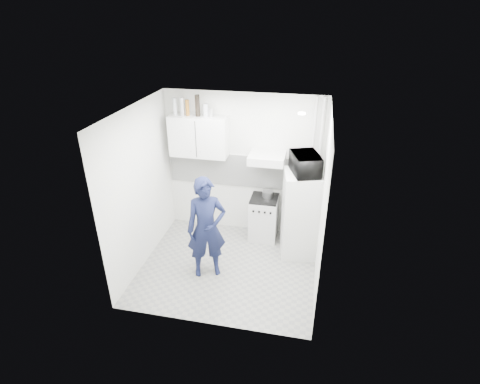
# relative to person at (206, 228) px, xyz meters

# --- Properties ---
(floor) EXTENTS (2.80, 2.80, 0.00)m
(floor) POSITION_rel_person_xyz_m (0.28, 0.19, -0.83)
(floor) COLOR gray
(floor) RESTS_ON ground
(ceiling) EXTENTS (2.80, 2.80, 0.00)m
(ceiling) POSITION_rel_person_xyz_m (0.28, 0.19, 1.77)
(ceiling) COLOR white
(ceiling) RESTS_ON wall_back
(wall_back) EXTENTS (2.80, 0.00, 2.80)m
(wall_back) POSITION_rel_person_xyz_m (0.28, 1.44, 0.47)
(wall_back) COLOR silver
(wall_back) RESTS_ON floor
(wall_left) EXTENTS (0.00, 2.60, 2.60)m
(wall_left) POSITION_rel_person_xyz_m (-1.12, 0.19, 0.47)
(wall_left) COLOR silver
(wall_left) RESTS_ON floor
(wall_right) EXTENTS (0.00, 2.60, 2.60)m
(wall_right) POSITION_rel_person_xyz_m (1.68, 0.19, 0.47)
(wall_right) COLOR silver
(wall_right) RESTS_ON floor
(person) EXTENTS (0.71, 0.60, 1.66)m
(person) POSITION_rel_person_xyz_m (0.00, 0.00, 0.00)
(person) COLOR #111633
(person) RESTS_ON floor
(stove) EXTENTS (0.49, 0.49, 0.79)m
(stove) POSITION_rel_person_xyz_m (0.71, 1.19, -0.43)
(stove) COLOR beige
(stove) RESTS_ON floor
(fridge) EXTENTS (0.71, 0.71, 1.49)m
(fridge) POSITION_rel_person_xyz_m (1.38, 0.86, -0.08)
(fridge) COLOR silver
(fridge) RESTS_ON floor
(stove_top) EXTENTS (0.47, 0.47, 0.03)m
(stove_top) POSITION_rel_person_xyz_m (0.71, 1.19, -0.02)
(stove_top) COLOR black
(stove_top) RESTS_ON stove
(saucepan) EXTENTS (0.19, 0.19, 0.11)m
(saucepan) POSITION_rel_person_xyz_m (0.76, 1.25, 0.04)
(saucepan) COLOR silver
(saucepan) RESTS_ON stove_top
(microwave) EXTENTS (0.68, 0.57, 0.32)m
(microwave) POSITION_rel_person_xyz_m (1.38, 0.86, 0.83)
(microwave) COLOR black
(microwave) RESTS_ON fridge
(bottle_a) EXTENTS (0.07, 0.07, 0.29)m
(bottle_a) POSITION_rel_person_xyz_m (-0.86, 1.27, 1.51)
(bottle_a) COLOR #B2B7BC
(bottle_a) RESTS_ON upper_cabinet
(bottle_b) EXTENTS (0.08, 0.08, 0.30)m
(bottle_b) POSITION_rel_person_xyz_m (-0.73, 1.27, 1.52)
(bottle_b) COLOR silver
(bottle_b) RESTS_ON upper_cabinet
(bottle_c) EXTENTS (0.06, 0.06, 0.27)m
(bottle_c) POSITION_rel_person_xyz_m (-0.64, 1.27, 1.50)
(bottle_c) COLOR brown
(bottle_c) RESTS_ON upper_cabinet
(bottle_d) EXTENTS (0.08, 0.08, 0.35)m
(bottle_d) POSITION_rel_person_xyz_m (-0.46, 1.27, 1.55)
(bottle_d) COLOR black
(bottle_d) RESTS_ON upper_cabinet
(canister_a) EXTENTS (0.09, 0.09, 0.21)m
(canister_a) POSITION_rel_person_xyz_m (-0.32, 1.27, 1.48)
(canister_a) COLOR #B2B7BC
(canister_a) RESTS_ON upper_cabinet
(canister_b) EXTENTS (0.08, 0.08, 0.15)m
(canister_b) POSITION_rel_person_xyz_m (-0.24, 1.27, 1.45)
(canister_b) COLOR silver
(canister_b) RESTS_ON upper_cabinet
(upper_cabinet) EXTENTS (1.00, 0.35, 0.70)m
(upper_cabinet) POSITION_rel_person_xyz_m (-0.47, 1.27, 1.02)
(upper_cabinet) COLOR silver
(upper_cabinet) RESTS_ON wall_back
(range_hood) EXTENTS (0.60, 0.50, 0.14)m
(range_hood) POSITION_rel_person_xyz_m (0.73, 1.19, 0.74)
(range_hood) COLOR beige
(range_hood) RESTS_ON wall_back
(backsplash) EXTENTS (2.74, 0.03, 0.60)m
(backsplash) POSITION_rel_person_xyz_m (0.28, 1.43, 0.37)
(backsplash) COLOR white
(backsplash) RESTS_ON wall_back
(pipe_a) EXTENTS (0.05, 0.05, 2.60)m
(pipe_a) POSITION_rel_person_xyz_m (1.58, 1.36, 0.47)
(pipe_a) COLOR beige
(pipe_a) RESTS_ON floor
(pipe_b) EXTENTS (0.04, 0.04, 2.60)m
(pipe_b) POSITION_rel_person_xyz_m (1.46, 1.36, 0.47)
(pipe_b) COLOR beige
(pipe_b) RESTS_ON floor
(ceiling_spot_fixture) EXTENTS (0.10, 0.10, 0.02)m
(ceiling_spot_fixture) POSITION_rel_person_xyz_m (1.28, 0.39, 1.74)
(ceiling_spot_fixture) COLOR white
(ceiling_spot_fixture) RESTS_ON ceiling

